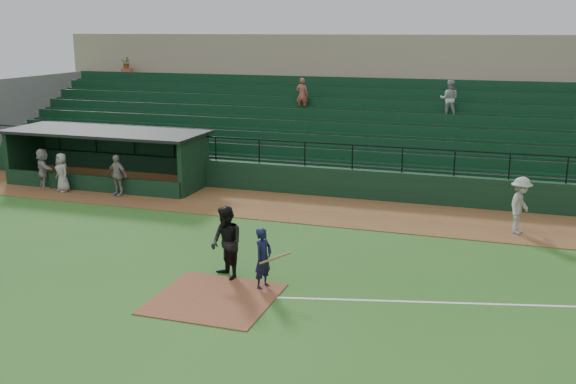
% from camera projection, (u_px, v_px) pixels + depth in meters
% --- Properties ---
extents(ground, '(90.00, 90.00, 0.00)m').
position_uv_depth(ground, '(230.00, 285.00, 17.70)').
color(ground, '#295C1D').
rests_on(ground, ground).
extents(warning_track, '(40.00, 4.00, 0.03)m').
position_uv_depth(warning_track, '(313.00, 209.00, 25.07)').
color(warning_track, brown).
rests_on(warning_track, ground).
extents(home_plate_dirt, '(3.00, 3.00, 0.03)m').
position_uv_depth(home_plate_dirt, '(214.00, 298.00, 16.78)').
color(home_plate_dirt, brown).
rests_on(home_plate_dirt, ground).
extents(foul_line, '(17.49, 4.44, 0.01)m').
position_uv_depth(foul_line, '(545.00, 306.00, 16.36)').
color(foul_line, white).
rests_on(foul_line, ground).
extents(stadium_structure, '(38.00, 13.08, 6.40)m').
position_uv_depth(stadium_structure, '(361.00, 121.00, 32.31)').
color(stadium_structure, black).
rests_on(stadium_structure, ground).
extents(dugout, '(8.90, 3.20, 2.42)m').
position_uv_depth(dugout, '(112.00, 153.00, 29.17)').
color(dugout, black).
rests_on(dugout, ground).
extents(batter_at_plate, '(1.06, 0.71, 1.66)m').
position_uv_depth(batter_at_plate, '(263.00, 258.00, 17.31)').
color(batter_at_plate, black).
rests_on(batter_at_plate, ground).
extents(umpire, '(1.26, 1.22, 2.04)m').
position_uv_depth(umpire, '(226.00, 243.00, 17.94)').
color(umpire, black).
rests_on(umpire, ground).
extents(runner, '(1.08, 1.41, 1.92)m').
position_uv_depth(runner, '(520.00, 205.00, 21.89)').
color(runner, '#A8A29D').
rests_on(runner, warning_track).
extents(dugout_player_a, '(1.06, 0.59, 1.71)m').
position_uv_depth(dugout_player_a, '(117.00, 175.00, 26.86)').
color(dugout_player_a, gray).
rests_on(dugout_player_a, warning_track).
extents(dugout_player_b, '(0.95, 0.83, 1.64)m').
position_uv_depth(dugout_player_b, '(62.00, 172.00, 27.55)').
color(dugout_player_b, '#9C9692').
rests_on(dugout_player_b, warning_track).
extents(dugout_player_c, '(1.55, 1.40, 1.71)m').
position_uv_depth(dugout_player_c, '(43.00, 168.00, 28.20)').
color(dugout_player_c, '#A39D98').
rests_on(dugout_player_c, warning_track).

